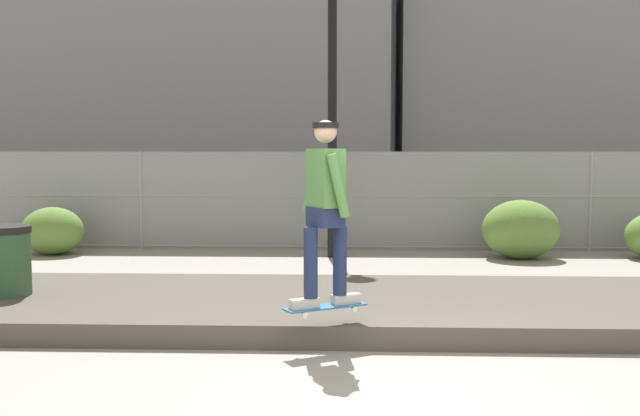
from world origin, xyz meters
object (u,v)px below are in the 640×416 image
object	(u,v)px
parked_car_near	(218,193)
parked_car_mid	(439,195)
shrub_left	(53,231)
trash_bin	(5,271)
street_lamp	(332,0)
skateboard	(325,307)
skater	(325,201)
shrub_center	(521,229)

from	to	relation	value
parked_car_near	parked_car_mid	xyz separation A→B (m)	(5.25, -0.33, 0.00)
parked_car_near	parked_car_mid	bearing A→B (deg)	-3.58
shrub_left	parked_car_near	bearing A→B (deg)	64.67
trash_bin	street_lamp	bearing A→B (deg)	52.39
skateboard	parked_car_mid	bearing A→B (deg)	77.43
shrub_left	skateboard	bearing A→B (deg)	-50.44
skater	shrub_center	size ratio (longest dim) A/B	1.31
shrub_center	trash_bin	size ratio (longest dim) A/B	1.28
parked_car_near	shrub_left	size ratio (longest dim) A/B	3.97
shrub_left	skater	bearing A→B (deg)	-50.44
parked_car_mid	shrub_left	bearing A→B (deg)	-150.05
parked_car_mid	trash_bin	size ratio (longest dim) A/B	4.32
skateboard	skater	bearing A→B (deg)	180.00
parked_car_near	shrub_center	xyz separation A→B (m)	(6.12, -4.80, -0.33)
shrub_left	trash_bin	xyz separation A→B (m)	(1.41, -4.81, 0.09)
parked_car_mid	shrub_left	xyz separation A→B (m)	(-7.44, -4.29, -0.41)
street_lamp	parked_car_near	distance (m)	6.59
street_lamp	shrub_left	bearing A→B (deg)	178.75
skateboard	shrub_left	size ratio (longest dim) A/B	0.71
parked_car_mid	shrub_left	distance (m)	8.59
street_lamp	trash_bin	bearing A→B (deg)	-127.61
skateboard	skater	xyz separation A→B (m)	(-0.00, 0.00, 0.99)
street_lamp	shrub_left	distance (m)	6.44
street_lamp	parked_car_near	bearing A→B (deg)	121.09
skateboard	street_lamp	bearing A→B (deg)	90.66
parked_car_mid	shrub_center	distance (m)	4.57
parked_car_mid	trash_bin	bearing A→B (deg)	-123.52
parked_car_mid	shrub_left	size ratio (longest dim) A/B	4.01
skater	parked_car_mid	xyz separation A→B (m)	(2.33, 10.47, -0.58)
parked_car_mid	shrub_center	size ratio (longest dim) A/B	3.37
shrub_left	shrub_center	xyz separation A→B (m)	(8.30, -0.19, 0.08)
shrub_center	trash_bin	bearing A→B (deg)	-146.13
skateboard	shrub_left	xyz separation A→B (m)	(-5.10, 6.18, 0.01)
street_lamp	trash_bin	distance (m)	7.11
street_lamp	parked_car_mid	world-z (taller)	street_lamp
parked_car_mid	skater	bearing A→B (deg)	-102.57
skater	parked_car_near	xyz separation A→B (m)	(-2.92, 10.79, -0.58)
skater	parked_car_near	size ratio (longest dim) A/B	0.39
parked_car_near	shrub_center	size ratio (longest dim) A/B	3.33
skateboard	shrub_center	distance (m)	6.79
skater	shrub_left	bearing A→B (deg)	129.56
skater	trash_bin	xyz separation A→B (m)	(-3.69, 1.37, -0.90)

